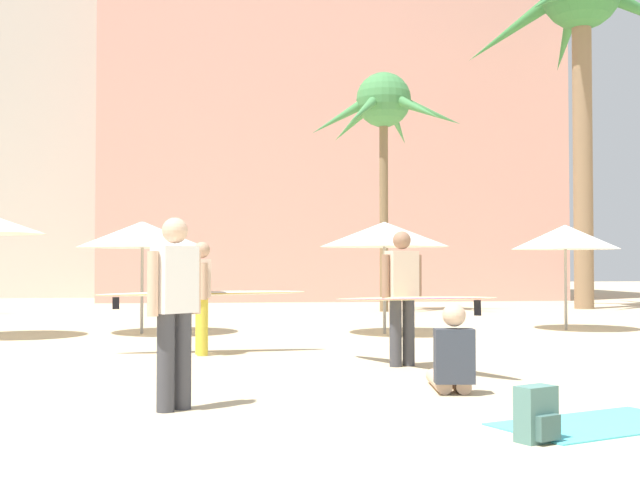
# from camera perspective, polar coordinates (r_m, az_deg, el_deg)

# --- Properties ---
(hotel_pink) EXTENTS (17.35, 10.16, 19.83)m
(hotel_pink) POSITION_cam_1_polar(r_m,az_deg,el_deg) (35.91, 0.23, 12.07)
(hotel_pink) COLOR #DB9989
(hotel_pink) RESTS_ON ground
(hotel_tower_gray) EXTENTS (16.49, 10.44, 27.50)m
(hotel_tower_gray) POSITION_cam_1_polar(r_m,az_deg,el_deg) (42.33, -17.35, 15.38)
(hotel_tower_gray) COLOR #BCB7AD
(hotel_tower_gray) RESTS_ON ground
(palm_tree_far_left) EXTENTS (7.17, 8.07, 11.13)m
(palm_tree_far_left) POSITION_cam_1_polar(r_m,az_deg,el_deg) (27.70, 17.60, 14.45)
(palm_tree_far_left) COLOR #896B4C
(palm_tree_far_left) RESTS_ON ground
(palm_tree_left) EXTENTS (4.48, 3.99, 6.93)m
(palm_tree_left) POSITION_cam_1_polar(r_m,az_deg,el_deg) (24.29, 4.41, 8.90)
(palm_tree_left) COLOR brown
(palm_tree_left) RESTS_ON ground
(cafe_umbrella_1) EXTENTS (2.51, 2.51, 2.19)m
(cafe_umbrella_1) POSITION_cam_1_polar(r_m,az_deg,el_deg) (16.47, -12.17, 0.37)
(cafe_umbrella_1) COLOR gray
(cafe_umbrella_1) RESTS_ON ground
(cafe_umbrella_2) EXTENTS (2.50, 2.50, 2.17)m
(cafe_umbrella_2) POSITION_cam_1_polar(r_m,az_deg,el_deg) (16.03, 4.47, 0.39)
(cafe_umbrella_2) COLOR gray
(cafe_umbrella_2) RESTS_ON ground
(cafe_umbrella_4) EXTENTS (2.19, 2.19, 2.17)m
(cafe_umbrella_4) POSITION_cam_1_polar(r_m,az_deg,el_deg) (17.80, 16.57, 0.19)
(cafe_umbrella_4) COLOR gray
(cafe_umbrella_4) RESTS_ON ground
(beach_towel) EXTENTS (1.95, 1.49, 0.01)m
(beach_towel) POSITION_cam_1_polar(r_m,az_deg,el_deg) (7.39, 18.74, -11.94)
(beach_towel) COLOR #4CC6D6
(beach_towel) RESTS_ON ground
(backpack) EXTENTS (0.35, 0.33, 0.42)m
(backpack) POSITION_cam_1_polar(r_m,az_deg,el_deg) (6.52, 14.75, -11.61)
(backpack) COLOR #4A746D
(backpack) RESTS_ON ground
(person_mid_left) EXTENTS (1.77, 2.93, 1.78)m
(person_mid_left) POSITION_cam_1_polar(r_m,az_deg,el_deg) (10.82, 5.82, -3.76)
(person_mid_left) COLOR #3D3D42
(person_mid_left) RESTS_ON ground
(person_far_right) EXTENTS (3.22, 0.89, 1.67)m
(person_far_right) POSITION_cam_1_polar(r_m,az_deg,el_deg) (12.53, -8.15, -3.65)
(person_far_right) COLOR gold
(person_far_right) RESTS_ON ground
(person_mid_right) EXTENTS (0.50, 1.04, 0.94)m
(person_mid_right) POSITION_cam_1_polar(r_m,az_deg,el_deg) (8.82, 9.06, -8.29)
(person_mid_right) COLOR #D1A889
(person_mid_right) RESTS_ON ground
(person_near_left) EXTENTS (0.51, 0.48, 1.76)m
(person_near_left) POSITION_cam_1_polar(r_m,az_deg,el_deg) (7.70, -10.01, -4.38)
(person_near_left) COLOR #3D3D42
(person_near_left) RESTS_ON ground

